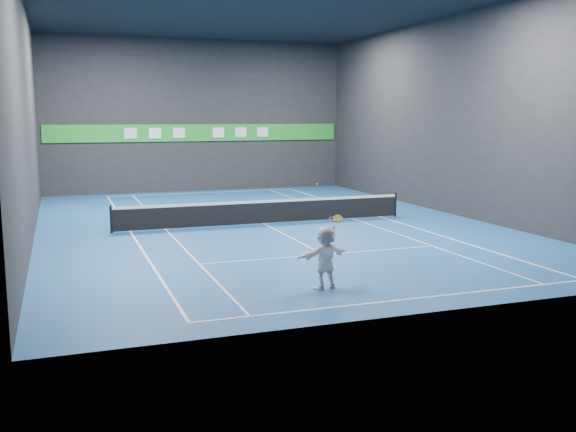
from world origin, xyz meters
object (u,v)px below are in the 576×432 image
object	(u,v)px
tennis_ball	(317,184)
tennis_net	(264,211)
tennis_racket	(335,222)
player	(325,257)

from	to	relation	value
tennis_ball	tennis_net	xyz separation A→B (m)	(1.82, 10.26, -2.21)
tennis_net	tennis_ball	bearing A→B (deg)	-100.06
tennis_net	tennis_racket	distance (m)	10.35
tennis_ball	tennis_net	bearing A→B (deg)	79.94
player	tennis_racket	bearing A→B (deg)	174.31
tennis_ball	tennis_net	size ratio (longest dim) A/B	0.01
player	tennis_ball	xyz separation A→B (m)	(-0.24, -0.01, 1.92)
player	tennis_net	size ratio (longest dim) A/B	0.13
player	tennis_ball	size ratio (longest dim) A/B	24.71
tennis_racket	tennis_ball	bearing A→B (deg)	-173.77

